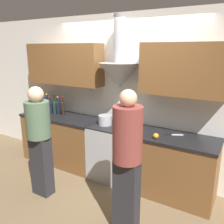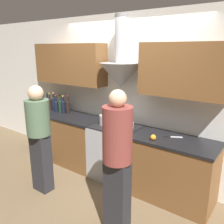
{
  "view_description": "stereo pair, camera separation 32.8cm",
  "coord_description": "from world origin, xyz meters",
  "px_view_note": "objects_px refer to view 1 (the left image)",
  "views": [
    {
      "loc": [
        1.76,
        -2.72,
        2.07
      ],
      "look_at": [
        0.0,
        0.25,
        1.14
      ],
      "focal_mm": 38.0,
      "sensor_mm": 36.0,
      "label": 1
    },
    {
      "loc": [
        2.03,
        -2.54,
        2.07
      ],
      "look_at": [
        0.0,
        0.25,
        1.14
      ],
      "focal_mm": 38.0,
      "sensor_mm": 36.0,
      "label": 2
    }
  ],
  "objects_px": {
    "stove_range": "(115,152)",
    "orange_fruit": "(156,136)",
    "wine_bottle_2": "(43,105)",
    "wine_bottle_1": "(41,104)",
    "wine_bottle_5": "(55,107)",
    "wine_bottle_6": "(58,107)",
    "stock_pot": "(105,120)",
    "wine_bottle_7": "(63,107)",
    "person_foreground_right": "(127,158)",
    "wine_bottle_3": "(47,105)",
    "person_foreground_left": "(39,137)",
    "wine_bottle_0": "(37,104)",
    "mixing_bowl": "(126,125)",
    "wine_bottle_4": "(50,106)"
  },
  "relations": [
    {
      "from": "wine_bottle_1",
      "to": "person_foreground_right",
      "type": "bearing_deg",
      "value": -23.29
    },
    {
      "from": "wine_bottle_6",
      "to": "person_foreground_right",
      "type": "xyz_separation_m",
      "value": [
        1.95,
        -1.03,
        -0.1
      ]
    },
    {
      "from": "wine_bottle_1",
      "to": "stock_pot",
      "type": "height_order",
      "value": "wine_bottle_1"
    },
    {
      "from": "wine_bottle_6",
      "to": "stock_pot",
      "type": "height_order",
      "value": "wine_bottle_6"
    },
    {
      "from": "wine_bottle_5",
      "to": "orange_fruit",
      "type": "height_order",
      "value": "wine_bottle_5"
    },
    {
      "from": "wine_bottle_4",
      "to": "stock_pot",
      "type": "distance_m",
      "value": 1.26
    },
    {
      "from": "wine_bottle_1",
      "to": "wine_bottle_2",
      "type": "xyz_separation_m",
      "value": [
        0.09,
        -0.02,
        -0.0
      ]
    },
    {
      "from": "wine_bottle_6",
      "to": "wine_bottle_4",
      "type": "bearing_deg",
      "value": -175.62
    },
    {
      "from": "wine_bottle_1",
      "to": "mixing_bowl",
      "type": "distance_m",
      "value": 1.88
    },
    {
      "from": "stove_range",
      "to": "mixing_bowl",
      "type": "distance_m",
      "value": 0.51
    },
    {
      "from": "orange_fruit",
      "to": "wine_bottle_6",
      "type": "bearing_deg",
      "value": 172.94
    },
    {
      "from": "orange_fruit",
      "to": "wine_bottle_3",
      "type": "bearing_deg",
      "value": 173.56
    },
    {
      "from": "wine_bottle_7",
      "to": "person_foreground_right",
      "type": "xyz_separation_m",
      "value": [
        1.85,
        -1.04,
        -0.1
      ]
    },
    {
      "from": "stock_pot",
      "to": "orange_fruit",
      "type": "xyz_separation_m",
      "value": [
        0.91,
        -0.16,
        -0.04
      ]
    },
    {
      "from": "wine_bottle_7",
      "to": "orange_fruit",
      "type": "xyz_separation_m",
      "value": [
        1.89,
        -0.26,
        -0.1
      ]
    },
    {
      "from": "wine_bottle_0",
      "to": "wine_bottle_7",
      "type": "height_order",
      "value": "wine_bottle_7"
    },
    {
      "from": "wine_bottle_7",
      "to": "orange_fruit",
      "type": "height_order",
      "value": "wine_bottle_7"
    },
    {
      "from": "wine_bottle_4",
      "to": "mixing_bowl",
      "type": "xyz_separation_m",
      "value": [
        1.6,
        -0.01,
        -0.09
      ]
    },
    {
      "from": "person_foreground_left",
      "to": "person_foreground_right",
      "type": "distance_m",
      "value": 1.39
    },
    {
      "from": "wine_bottle_0",
      "to": "wine_bottle_1",
      "type": "xyz_separation_m",
      "value": [
        0.09,
        0.02,
        0.02
      ]
    },
    {
      "from": "wine_bottle_5",
      "to": "wine_bottle_6",
      "type": "height_order",
      "value": "wine_bottle_5"
    },
    {
      "from": "wine_bottle_7",
      "to": "person_foreground_right",
      "type": "distance_m",
      "value": 2.13
    },
    {
      "from": "wine_bottle_2",
      "to": "wine_bottle_1",
      "type": "bearing_deg",
      "value": 168.54
    },
    {
      "from": "wine_bottle_2",
      "to": "wine_bottle_3",
      "type": "bearing_deg",
      "value": 10.42
    },
    {
      "from": "stove_range",
      "to": "wine_bottle_3",
      "type": "bearing_deg",
      "value": 177.46
    },
    {
      "from": "stock_pot",
      "to": "wine_bottle_2",
      "type": "bearing_deg",
      "value": 176.77
    },
    {
      "from": "orange_fruit",
      "to": "wine_bottle_0",
      "type": "bearing_deg",
      "value": 174.75
    },
    {
      "from": "stove_range",
      "to": "wine_bottle_0",
      "type": "relative_size",
      "value": 2.87
    },
    {
      "from": "wine_bottle_1",
      "to": "wine_bottle_3",
      "type": "bearing_deg",
      "value": -0.31
    },
    {
      "from": "wine_bottle_0",
      "to": "wine_bottle_6",
      "type": "relative_size",
      "value": 0.93
    },
    {
      "from": "wine_bottle_0",
      "to": "wine_bottle_6",
      "type": "distance_m",
      "value": 0.55
    },
    {
      "from": "wine_bottle_5",
      "to": "wine_bottle_6",
      "type": "bearing_deg",
      "value": 1.47
    },
    {
      "from": "mixing_bowl",
      "to": "person_foreground_left",
      "type": "relative_size",
      "value": 0.15
    },
    {
      "from": "stove_range",
      "to": "wine_bottle_1",
      "type": "relative_size",
      "value": 2.62
    },
    {
      "from": "wine_bottle_1",
      "to": "orange_fruit",
      "type": "relative_size",
      "value": 4.44
    },
    {
      "from": "wine_bottle_7",
      "to": "person_foreground_right",
      "type": "relative_size",
      "value": 0.21
    },
    {
      "from": "wine_bottle_5",
      "to": "person_foreground_left",
      "type": "bearing_deg",
      "value": -56.61
    },
    {
      "from": "wine_bottle_1",
      "to": "orange_fruit",
      "type": "xyz_separation_m",
      "value": [
        2.45,
        -0.26,
        -0.1
      ]
    },
    {
      "from": "wine_bottle_0",
      "to": "wine_bottle_6",
      "type": "xyz_separation_m",
      "value": [
        0.55,
        0.01,
        0.01
      ]
    },
    {
      "from": "orange_fruit",
      "to": "wine_bottle_2",
      "type": "bearing_deg",
      "value": 174.22
    },
    {
      "from": "wine_bottle_0",
      "to": "wine_bottle_3",
      "type": "bearing_deg",
      "value": 4.82
    },
    {
      "from": "mixing_bowl",
      "to": "person_foreground_left",
      "type": "xyz_separation_m",
      "value": [
        -0.85,
        -0.96,
        -0.05
      ]
    },
    {
      "from": "stove_range",
      "to": "orange_fruit",
      "type": "distance_m",
      "value": 0.9
    },
    {
      "from": "wine_bottle_1",
      "to": "wine_bottle_4",
      "type": "xyz_separation_m",
      "value": [
        0.28,
        -0.02,
        -0.01
      ]
    },
    {
      "from": "mixing_bowl",
      "to": "orange_fruit",
      "type": "xyz_separation_m",
      "value": [
        0.57,
        -0.22,
        0.0
      ]
    },
    {
      "from": "person_foreground_right",
      "to": "wine_bottle_0",
      "type": "bearing_deg",
      "value": 157.92
    },
    {
      "from": "stock_pot",
      "to": "wine_bottle_0",
      "type": "bearing_deg",
      "value": 177.33
    },
    {
      "from": "wine_bottle_2",
      "to": "wine_bottle_4",
      "type": "height_order",
      "value": "wine_bottle_2"
    },
    {
      "from": "person_foreground_right",
      "to": "person_foreground_left",
      "type": "bearing_deg",
      "value": 178.3
    },
    {
      "from": "wine_bottle_6",
      "to": "wine_bottle_2",
      "type": "bearing_deg",
      "value": -178.94
    }
  ]
}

